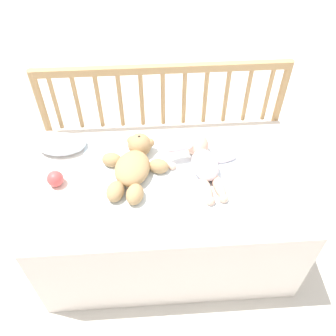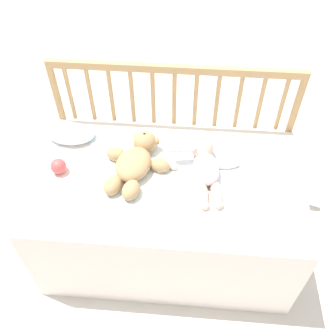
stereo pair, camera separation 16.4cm
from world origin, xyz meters
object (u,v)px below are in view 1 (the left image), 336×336
object	(u,v)px
baby	(204,162)
small_pillow	(62,144)
teddy_bear	(133,165)
toy_ball	(55,179)

from	to	relation	value
baby	small_pillow	bearing A→B (deg)	165.26
teddy_bear	baby	xyz separation A→B (m)	(0.32, 0.00, -0.00)
teddy_bear	small_pillow	xyz separation A→B (m)	(-0.34, 0.18, -0.02)
toy_ball	small_pillow	distance (m)	0.22
toy_ball	small_pillow	bearing A→B (deg)	89.61
teddy_bear	baby	world-z (taller)	teddy_bear
teddy_bear	baby	size ratio (longest dim) A/B	1.03
teddy_bear	baby	distance (m)	0.32
toy_ball	small_pillow	size ratio (longest dim) A/B	0.31
toy_ball	small_pillow	xyz separation A→B (m)	(0.00, 0.22, -0.01)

